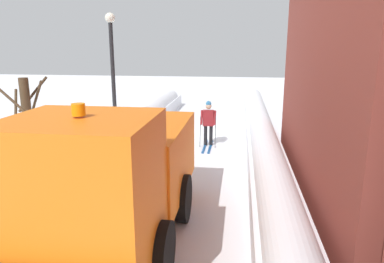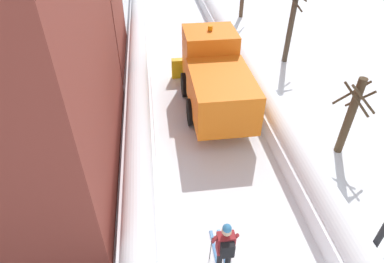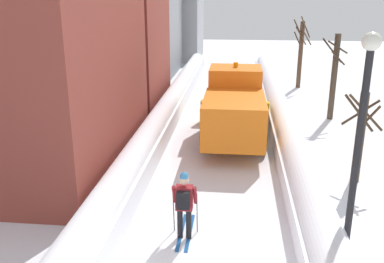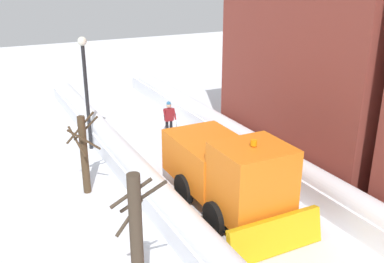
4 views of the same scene
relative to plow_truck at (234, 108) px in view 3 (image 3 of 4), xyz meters
The scene contains 12 objects.
ground_plane 1.78m from the plow_truck, 123.04° to the left, with size 80.00×80.00×0.00m, color white.
snowbank_left 3.44m from the plow_truck, 165.40° to the left, with size 1.10×36.00×1.24m.
snowbank_right 2.47m from the plow_truck, 21.51° to the left, with size 1.10×36.00×1.14m.
building_brick_near 8.68m from the plow_truck, 160.28° to the right, with size 7.59×9.05×8.72m.
building_concrete_far 16.93m from the plow_truck, 117.72° to the left, with size 6.32×8.81×9.97m.
plow_truck is the anchor object (origin of this frame).
skier 7.59m from the plow_truck, 98.61° to the right, with size 0.62×1.80×1.81m.
traffic_light_pole 7.15m from the plow_truck, 126.85° to the right, with size 0.28×0.42×4.20m.
street_lamp 8.35m from the plow_truck, 70.04° to the right, with size 0.40×0.40×5.18m.
bare_tree_near 5.35m from the plow_truck, 41.12° to the right, with size 1.22×1.17×3.02m.
bare_tree_mid 6.16m from the plow_truck, 40.04° to the left, with size 1.12×0.93×4.12m.
bare_tree_far 12.00m from the plow_truck, 70.07° to the left, with size 1.25×1.15×4.57m.
Camera 3 is at (0.60, -7.71, 5.92)m, focal length 39.92 mm.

